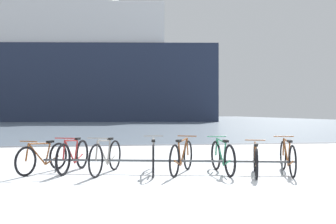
% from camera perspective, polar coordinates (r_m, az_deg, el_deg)
% --- Properties ---
extents(ground, '(80.00, 132.00, 0.08)m').
position_cam_1_polar(ground, '(59.38, -5.93, -1.43)').
color(ground, silver).
extents(bike_rack, '(5.53, 1.19, 0.31)m').
position_cam_1_polar(bike_rack, '(8.39, -0.20, -7.55)').
color(bike_rack, '#4C5156').
rests_on(bike_rack, ground).
extents(bicycle_0, '(0.90, 1.51, 0.75)m').
position_cam_1_polar(bicycle_0, '(8.94, -18.62, -6.63)').
color(bicycle_0, black).
rests_on(bicycle_0, ground).
extents(bicycle_1, '(0.65, 1.66, 0.81)m').
position_cam_1_polar(bicycle_1, '(8.86, -14.31, -6.53)').
color(bicycle_1, black).
rests_on(bicycle_1, ground).
extents(bicycle_2, '(0.73, 1.67, 0.83)m').
position_cam_1_polar(bicycle_2, '(8.45, -9.49, -6.78)').
color(bicycle_2, black).
rests_on(bicycle_2, ground).
extents(bicycle_3, '(0.46, 1.73, 0.82)m').
position_cam_1_polar(bicycle_3, '(8.40, -2.25, -6.85)').
color(bicycle_3, black).
rests_on(bicycle_3, ground).
extents(bicycle_4, '(0.83, 1.63, 0.82)m').
position_cam_1_polar(bicycle_4, '(8.37, 2.11, -6.88)').
color(bicycle_4, black).
rests_on(bicycle_4, ground).
extents(bicycle_5, '(0.46, 1.70, 0.81)m').
position_cam_1_polar(bicycle_5, '(8.47, 8.32, -6.83)').
color(bicycle_5, black).
rests_on(bicycle_5, ground).
extents(bicycle_6, '(0.67, 1.59, 0.74)m').
position_cam_1_polar(bicycle_6, '(8.38, 13.28, -7.11)').
color(bicycle_6, black).
rests_on(bicycle_6, ground).
extents(bicycle_7, '(0.60, 1.73, 0.81)m').
position_cam_1_polar(bicycle_7, '(8.75, 17.83, -6.59)').
color(bicycle_7, black).
rests_on(bicycle_7, ground).
extents(ferry_ship, '(53.67, 19.40, 26.20)m').
position_cam_1_polar(ferry_ship, '(63.41, -17.93, 6.65)').
color(ferry_ship, '#232D47').
rests_on(ferry_ship, ground).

